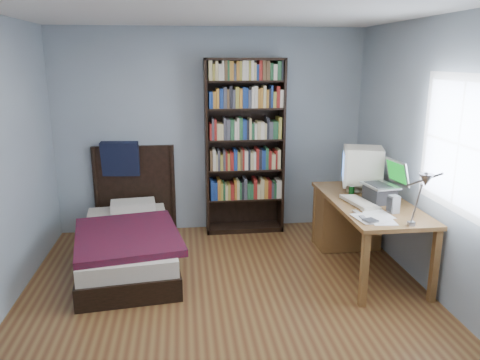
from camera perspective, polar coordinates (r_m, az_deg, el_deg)
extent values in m
plane|color=#5B321A|center=(4.25, -1.39, -15.45)|extent=(4.20, 4.20, 0.00)
plane|color=white|center=(3.70, -1.64, 20.35)|extent=(4.20, 4.20, 0.00)
cube|color=gray|center=(5.84, -3.54, 5.90)|extent=(3.80, 0.04, 2.50)
cube|color=gray|center=(1.83, 5.16, -14.13)|extent=(3.80, 0.04, 2.50)
cube|color=gray|center=(4.39, 24.01, 1.78)|extent=(0.04, 4.20, 2.50)
cube|color=white|center=(4.22, 25.17, 3.96)|extent=(0.01, 1.14, 1.14)
cube|color=white|center=(4.22, 25.10, 3.96)|extent=(0.01, 1.00, 1.00)
cube|color=brown|center=(4.92, 15.47, -2.70)|extent=(0.75, 1.61, 0.04)
cube|color=brown|center=(4.28, 14.91, -10.56)|extent=(0.06, 0.06, 0.69)
cube|color=brown|center=(4.55, 22.63, -9.66)|extent=(0.06, 0.06, 0.69)
cube|color=brown|center=(5.61, 9.22, -4.16)|extent=(0.06, 0.06, 0.69)
cube|color=brown|center=(5.82, 15.39, -3.81)|extent=(0.06, 0.06, 0.69)
cube|color=brown|center=(5.55, 12.94, -4.54)|extent=(0.69, 0.40, 0.68)
cube|color=beige|center=(5.28, 14.25, -1.05)|extent=(0.32, 0.29, 0.03)
cylinder|color=beige|center=(5.27, 14.28, -0.58)|extent=(0.10, 0.10, 0.06)
cube|color=beige|center=(5.23, 14.74, 1.79)|extent=(0.50, 0.49, 0.38)
cube|color=beige|center=(5.16, 12.65, 1.74)|extent=(0.15, 0.39, 0.40)
cube|color=#457FF9|center=(5.16, 12.49, 1.74)|extent=(0.10, 0.29, 0.26)
cube|color=#2D2D30|center=(4.90, 16.65, -1.65)|extent=(0.27, 0.31, 0.16)
cube|color=silver|center=(4.88, 16.73, -0.64)|extent=(0.31, 0.39, 0.02)
cube|color=#2D2D30|center=(4.86, 16.52, -0.52)|extent=(0.21, 0.30, 0.00)
cube|color=silver|center=(4.91, 18.62, 0.93)|extent=(0.13, 0.36, 0.25)
cube|color=#0CBF26|center=(4.91, 18.51, 0.93)|extent=(0.10, 0.29, 0.20)
cube|color=#99999E|center=(4.31, 20.13, -5.01)|extent=(0.06, 0.05, 0.04)
cylinder|color=#99999E|center=(4.20, 20.72, -2.73)|extent=(0.02, 0.13, 0.36)
cylinder|color=#99999E|center=(3.93, 21.54, 0.03)|extent=(0.15, 0.30, 0.18)
cone|color=#99999E|center=(3.77, 21.71, 0.00)|extent=(0.11, 0.11, 0.09)
cube|color=beige|center=(4.79, 14.36, -2.66)|extent=(0.27, 0.50, 0.05)
cube|color=gray|center=(4.59, 18.23, -2.81)|extent=(0.10, 0.10, 0.17)
cylinder|color=#073507|center=(5.04, 13.45, -1.32)|extent=(0.06, 0.06, 0.11)
ellipsoid|color=silver|center=(5.18, 13.96, -1.28)|extent=(0.07, 0.13, 0.04)
cube|color=silver|center=(4.51, 13.99, -3.80)|extent=(0.06, 0.09, 0.02)
cube|color=gray|center=(4.36, 14.75, -4.46)|extent=(0.05, 0.09, 0.02)
cube|color=gray|center=(4.28, 15.61, -4.86)|extent=(0.13, 0.13, 0.02)
cube|color=black|center=(5.71, -4.11, 3.86)|extent=(0.03, 0.30, 2.14)
cube|color=black|center=(5.83, 5.10, 4.06)|extent=(0.03, 0.30, 2.14)
cube|color=black|center=(5.66, 0.57, 14.53)|extent=(0.96, 0.30, 0.03)
cube|color=black|center=(6.03, 0.52, -5.78)|extent=(0.96, 0.30, 0.06)
cube|color=black|center=(5.89, 0.36, 4.22)|extent=(0.96, 0.02, 2.14)
cube|color=olive|center=(5.73, 0.57, 4.23)|extent=(0.88, 0.22, 1.94)
cube|color=black|center=(5.16, -13.43, -8.85)|extent=(1.13, 1.96, 0.22)
cube|color=beige|center=(5.09, -13.55, -6.88)|extent=(1.09, 1.89, 0.16)
cube|color=maroon|center=(4.83, -13.57, -6.67)|extent=(1.20, 1.37, 0.07)
cube|color=beige|center=(5.69, -12.91, -3.16)|extent=(0.55, 0.38, 0.12)
cube|color=black|center=(5.97, -12.67, -1.12)|extent=(0.99, 0.05, 1.10)
cylinder|color=black|center=(6.02, -17.12, -1.29)|extent=(0.06, 0.06, 1.10)
cylinder|color=black|center=(5.92, -8.20, -1.04)|extent=(0.06, 0.06, 1.10)
cube|color=black|center=(5.86, -14.38, 2.53)|extent=(0.46, 0.20, 0.43)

